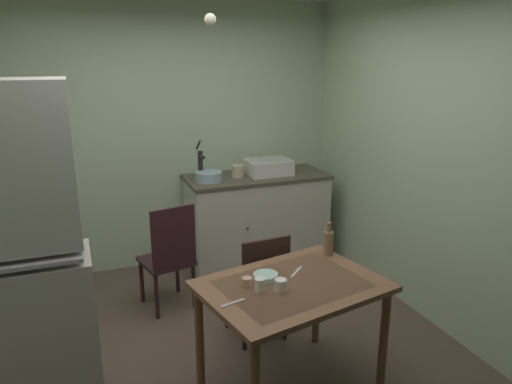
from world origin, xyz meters
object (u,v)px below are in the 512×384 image
at_px(chair_far_side, 259,283).
at_px(chair_by_counter, 169,256).
at_px(serving_bowl_wide, 266,277).
at_px(glass_bottle, 329,242).
at_px(sink_basin, 268,167).
at_px(hutch_cabinet, 16,272).
at_px(mug_tall, 260,285).
at_px(mixing_bowl_counter, 209,176).
at_px(hand_pump, 201,162).
at_px(dining_table, 292,298).

xyz_separation_m(chair_far_side, chair_by_counter, (-0.54, 0.68, 0.02)).
distance_m(serving_bowl_wide, glass_bottle, 0.60).
distance_m(sink_basin, serving_bowl_wide, 2.04).
xyz_separation_m(hutch_cabinet, chair_by_counter, (1.03, 0.93, -0.45)).
distance_m(mug_tall, glass_bottle, 0.73).
relative_size(chair_by_counter, mug_tall, 11.26).
bearing_deg(mixing_bowl_counter, glass_bottle, -75.45).
relative_size(sink_basin, mixing_bowl_counter, 1.71).
distance_m(mixing_bowl_counter, serving_bowl_wide, 1.83).
bearing_deg(mug_tall, hutch_cabinet, 163.43).
bearing_deg(chair_by_counter, hand_pump, 56.32).
bearing_deg(dining_table, chair_far_side, 87.78).
xyz_separation_m(hand_pump, chair_by_counter, (-0.48, -0.71, -0.62)).
bearing_deg(mug_tall, serving_bowl_wide, 55.79).
bearing_deg(hutch_cabinet, dining_table, -13.60).
xyz_separation_m(sink_basin, chair_by_counter, (-1.17, -0.67, -0.53)).
bearing_deg(hand_pump, mug_tall, -94.97).
relative_size(mixing_bowl_counter, dining_table, 0.21).
height_order(mixing_bowl_counter, mug_tall, mixing_bowl_counter).
height_order(dining_table, chair_far_side, chair_far_side).
bearing_deg(serving_bowl_wide, chair_far_side, 73.11).
relative_size(hutch_cabinet, mixing_bowl_counter, 7.76).
bearing_deg(chair_far_side, hutch_cabinet, -170.89).
xyz_separation_m(sink_basin, mixing_bowl_counter, (-0.65, -0.05, -0.03)).
height_order(hand_pump, chair_by_counter, hand_pump).
height_order(serving_bowl_wide, mug_tall, mug_tall).
bearing_deg(hutch_cabinet, chair_far_side, 9.11).
relative_size(hutch_cabinet, hand_pump, 5.14).
relative_size(hand_pump, chair_far_side, 0.45).
relative_size(sink_basin, dining_table, 0.36).
relative_size(hand_pump, glass_bottle, 1.62).
bearing_deg(mixing_bowl_counter, mug_tall, -96.72).
distance_m(sink_basin, mug_tall, 2.19).
bearing_deg(chair_far_side, mug_tall, -110.80).
relative_size(hand_pump, dining_table, 0.32).
height_order(hand_pump, glass_bottle, hand_pump).
xyz_separation_m(sink_basin, mug_tall, (-0.87, -2.00, -0.22)).
relative_size(hutch_cabinet, chair_far_side, 2.33).
bearing_deg(chair_by_counter, glass_bottle, -46.41).
height_order(mixing_bowl_counter, chair_far_side, mixing_bowl_counter).
bearing_deg(hutch_cabinet, mixing_bowl_counter, 44.89).
distance_m(hutch_cabinet, glass_bottle, 1.98).
bearing_deg(chair_by_counter, mixing_bowl_counter, 49.54).
bearing_deg(sink_basin, chair_far_side, -114.95).
distance_m(chair_by_counter, serving_bowl_wide, 1.29).
bearing_deg(hand_pump, mixing_bowl_counter, -61.38).
bearing_deg(chair_by_counter, serving_bowl_wide, -72.08).
bearing_deg(mug_tall, sink_basin, 66.37).
relative_size(hutch_cabinet, mug_tall, 23.89).
bearing_deg(hand_pump, glass_bottle, -74.60).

